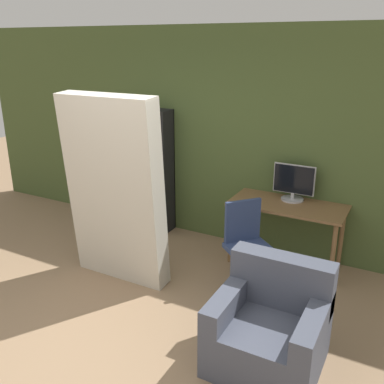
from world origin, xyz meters
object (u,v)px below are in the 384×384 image
office_chair (248,256)px  mattress_near (115,192)px  armchair (270,327)px  monitor (294,183)px  bookshelf (143,167)px

office_chair → mattress_near: mattress_near is taller
mattress_near → armchair: (1.89, -0.48, -0.70)m
monitor → armchair: monitor is taller
monitor → mattress_near: 2.02m
bookshelf → armchair: 3.13m
monitor → office_chair: 1.08m
monitor → mattress_near: (-1.53, -1.32, 0.04)m
monitor → mattress_near: bearing=-139.1°
bookshelf → mattress_near: (0.58, -1.36, 0.16)m
armchair → monitor: bearing=101.4°
monitor → bookshelf: bearing=179.0°
monitor → bookshelf: 2.11m
monitor → office_chair: size_ratio=0.49×
monitor → office_chair: monitor is taller
bookshelf → armchair: bearing=-36.7°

